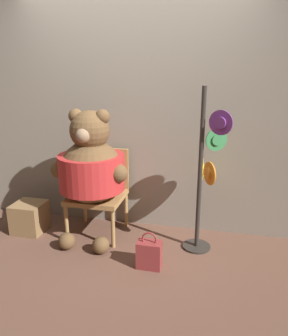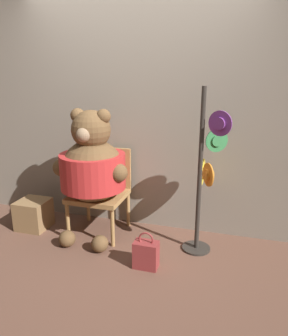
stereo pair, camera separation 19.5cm
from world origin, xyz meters
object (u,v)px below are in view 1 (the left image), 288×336
at_px(hat_display_rack, 205,176).
at_px(handbag_on_ground, 149,254).
at_px(chair, 99,189).
at_px(teddy_bear, 91,168).

relative_size(hat_display_rack, handbag_on_ground, 4.53).
height_order(chair, handbag_on_ground, chair).
relative_size(chair, teddy_bear, 0.66).
height_order(chair, teddy_bear, teddy_bear).
distance_m(hat_display_rack, handbag_on_ground, 0.89).
relative_size(teddy_bear, hat_display_rack, 0.86).
xyz_separation_m(hat_display_rack, handbag_on_ground, (-0.44, -0.45, -0.63)).
bearing_deg(teddy_bear, chair, 85.99).
height_order(teddy_bear, handbag_on_ground, teddy_bear).
height_order(chair, hat_display_rack, hat_display_rack).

